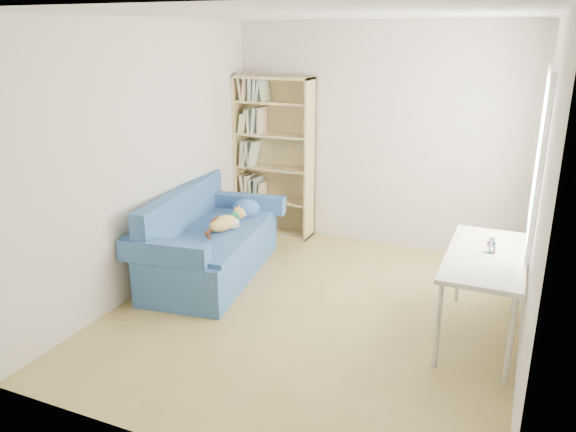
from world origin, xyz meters
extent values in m
plane|color=olive|center=(0.00, 0.00, 0.00)|extent=(4.00, 4.00, 0.00)
cube|color=silver|center=(0.00, 2.00, 1.30)|extent=(3.50, 0.04, 2.60)
cube|color=silver|center=(0.00, -2.00, 1.30)|extent=(3.50, 0.04, 2.60)
cube|color=silver|center=(-1.75, 0.00, 1.30)|extent=(0.04, 4.00, 2.60)
cube|color=silver|center=(1.75, 0.00, 1.30)|extent=(0.04, 4.00, 2.60)
cube|color=white|center=(0.00, 0.00, 2.60)|extent=(3.50, 4.00, 0.04)
cube|color=white|center=(1.75, 0.60, 1.50)|extent=(0.01, 1.20, 1.30)
cube|color=navy|center=(-1.30, 0.36, 0.23)|extent=(1.13, 1.95, 0.46)
cube|color=navy|center=(-1.65, 0.36, 0.69)|extent=(0.43, 1.85, 0.45)
cube|color=navy|center=(-1.30, 1.20, 0.56)|extent=(0.88, 0.29, 0.20)
cube|color=navy|center=(-1.30, -0.48, 0.56)|extent=(0.88, 0.29, 0.20)
cube|color=navy|center=(-1.28, 0.36, 0.48)|extent=(1.09, 1.80, 0.05)
ellipsoid|color=#305A9C|center=(-1.20, 0.96, 0.58)|extent=(0.30, 0.33, 0.23)
ellipsoid|color=#B87315|center=(-1.18, 0.40, 0.58)|extent=(0.25, 0.40, 0.15)
ellipsoid|color=silver|center=(-1.13, 0.51, 0.56)|extent=(0.14, 0.17, 0.09)
ellipsoid|color=#36180E|center=(-1.21, 0.36, 0.62)|extent=(0.14, 0.20, 0.07)
sphere|color=#B87315|center=(-1.16, 0.67, 0.62)|extent=(0.13, 0.13, 0.13)
cone|color=#B87315|center=(-1.18, 0.70, 0.68)|extent=(0.06, 0.06, 0.07)
cone|color=#B87315|center=(-1.18, 0.64, 0.68)|extent=(0.06, 0.06, 0.07)
cylinder|color=#27C777|center=(-1.17, 0.60, 0.60)|extent=(0.11, 0.05, 0.10)
cylinder|color=#36180E|center=(-1.20, 0.19, 0.55)|extent=(0.07, 0.15, 0.05)
cube|color=tan|center=(-1.73, 1.83, 0.98)|extent=(0.03, 0.31, 1.97)
cube|color=tan|center=(-0.78, 1.83, 0.98)|extent=(0.03, 0.31, 1.97)
cube|color=tan|center=(-1.25, 1.83, 1.95)|extent=(0.98, 0.31, 0.03)
cube|color=tan|center=(-1.25, 1.83, 0.01)|extent=(0.98, 0.31, 0.03)
cube|color=tan|center=(-1.25, 1.97, 0.98)|extent=(0.98, 0.02, 1.97)
cube|color=silver|center=(1.42, 0.15, 0.73)|extent=(0.61, 1.34, 0.04)
cylinder|color=silver|center=(1.68, 0.77, 0.35)|extent=(0.04, 0.04, 0.71)
cylinder|color=silver|center=(1.68, -0.47, 0.35)|extent=(0.04, 0.04, 0.71)
cylinder|color=silver|center=(1.17, 0.77, 0.35)|extent=(0.04, 0.04, 0.71)
cylinder|color=silver|center=(1.17, -0.47, 0.35)|extent=(0.04, 0.04, 0.71)
cylinder|color=white|center=(1.45, 0.20, 0.79)|extent=(0.08, 0.08, 0.09)
camera|label=1|loc=(1.62, -4.37, 2.46)|focal=35.00mm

